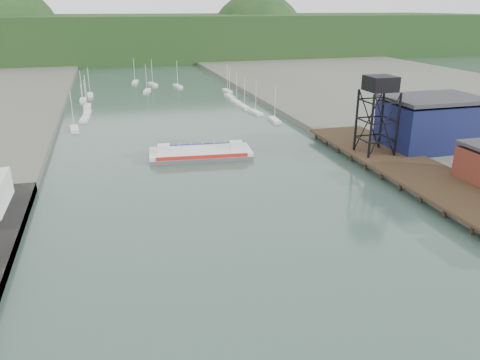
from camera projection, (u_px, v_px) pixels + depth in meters
east_pier at (419, 172)px, 87.96m from camera, size 14.00×70.00×2.45m
lift_tower at (380, 88)px, 94.37m from camera, size 6.50×6.50×16.00m
blue_shed at (431, 123)px, 103.00m from camera, size 20.50×14.50×11.30m
marina_sailboats at (162, 100)px, 163.33m from camera, size 57.71×92.65×0.90m
distant_hills at (125, 40)px, 305.64m from camera, size 500.00×120.00×80.00m
chain_ferry at (201, 153)px, 102.74m from camera, size 22.88×11.06×3.18m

